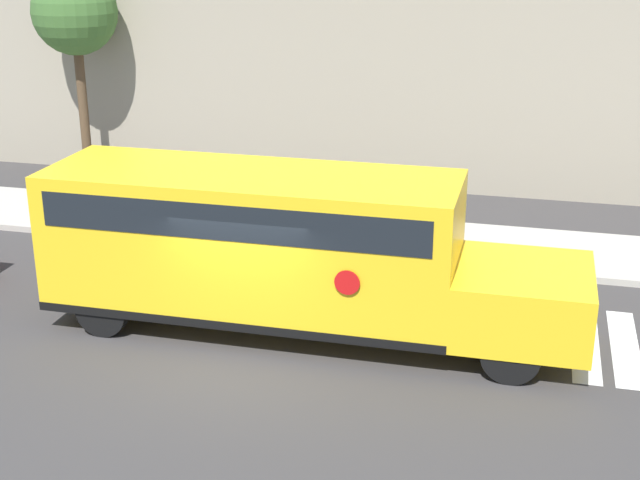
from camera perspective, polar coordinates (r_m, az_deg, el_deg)
The scene contains 4 objects.
ground_plane at distance 16.13m, azimuth -5.10°, elevation -7.36°, with size 60.00×60.00×0.00m, color #3A3838.
sidewalk_strip at distance 21.84m, azimuth 0.42°, elevation 0.38°, with size 44.00×3.00×0.15m.
school_bus at distance 16.46m, azimuth -2.70°, elevation -0.22°, with size 9.96×2.57×3.02m.
tree_near_sidewalk at distance 26.93m, azimuth -15.42°, elevation 13.76°, with size 2.42×2.42×6.09m.
Camera 1 is at (4.86, -13.51, 7.35)m, focal length 50.00 mm.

